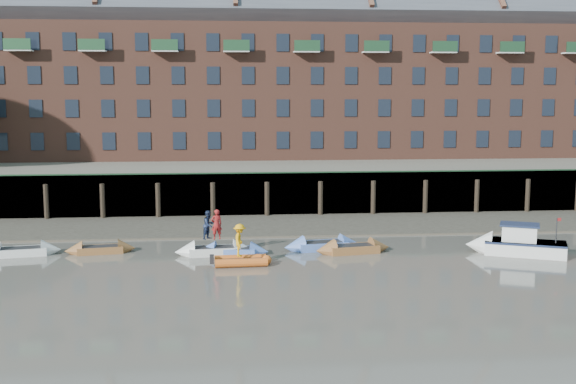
{
  "coord_description": "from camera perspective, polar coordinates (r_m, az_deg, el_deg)",
  "views": [
    {
      "loc": [
        -1.06,
        -31.07,
        9.25
      ],
      "look_at": [
        2.71,
        12.0,
        3.2
      ],
      "focal_mm": 45.0,
      "sensor_mm": 36.0,
      "label": 1
    }
  ],
  "objects": [
    {
      "name": "river_wall",
      "position": [
        54.01,
        -3.83,
        -0.2
      ],
      "size": [
        110.0,
        1.23,
        3.3
      ],
      "color": "#2D2A26",
      "rests_on": "ground"
    },
    {
      "name": "rowboat_3",
      "position": [
        41.49,
        -5.85,
        -4.63
      ],
      "size": [
        4.58,
        1.7,
        1.3
      ],
      "rotation": [
        0.0,
        0.0,
        0.09
      ],
      "color": "silver",
      "rests_on": "ground"
    },
    {
      "name": "apartment_terrace",
      "position": [
        68.17,
        -4.18,
        10.95
      ],
      "size": [
        80.6,
        15.56,
        20.98
      ],
      "color": "brown",
      "rests_on": "bank_terrace"
    },
    {
      "name": "ground",
      "position": [
        32.44,
        -2.95,
        -8.61
      ],
      "size": [
        220.0,
        220.0,
        0.0
      ],
      "primitive_type": "plane",
      "color": "#5C5850",
      "rests_on": "ground"
    },
    {
      "name": "rowboat_6",
      "position": [
        41.92,
        5.15,
        -4.49
      ],
      "size": [
        4.63,
        2.03,
        1.3
      ],
      "rotation": [
        0.0,
        0.0,
        0.17
      ],
      "color": "brown",
      "rests_on": "ground"
    },
    {
      "name": "person_rower_b",
      "position": [
        41.35,
        -6.28,
        -2.6
      ],
      "size": [
        0.99,
        1.02,
        1.66
      ],
      "primitive_type": "imported",
      "rotation": [
        0.0,
        0.0,
        0.92
      ],
      "color": "#19233F",
      "rests_on": "rowboat_3"
    },
    {
      "name": "rowboat_1",
      "position": [
        43.81,
        -20.32,
        -4.43
      ],
      "size": [
        4.51,
        2.01,
        1.26
      ],
      "rotation": [
        0.0,
        0.0,
        0.18
      ],
      "color": "silver",
      "rests_on": "ground"
    },
    {
      "name": "rowboat_2",
      "position": [
        43.08,
        -14.61,
        -4.42
      ],
      "size": [
        4.11,
        1.75,
        1.15
      ],
      "rotation": [
        0.0,
        0.0,
        0.15
      ],
      "color": "brown",
      "rests_on": "ground"
    },
    {
      "name": "person_rower_a",
      "position": [
        41.25,
        -5.66,
        -2.56
      ],
      "size": [
        0.72,
        0.56,
        1.73
      ],
      "primitive_type": "imported",
      "rotation": [
        0.0,
        0.0,
        3.4
      ],
      "color": "maroon",
      "rests_on": "rowboat_3"
    },
    {
      "name": "mud_band",
      "position": [
        46.61,
        -3.6,
        -3.5
      ],
      "size": [
        110.0,
        1.6,
        0.1
      ],
      "primitive_type": "cube",
      "color": "#4C4336",
      "rests_on": "ground"
    },
    {
      "name": "rib_tender",
      "position": [
        38.96,
        -3.56,
        -5.44
      ],
      "size": [
        3.09,
        1.57,
        0.53
      ],
      "rotation": [
        0.0,
        0.0,
        0.05
      ],
      "color": "#CA5A1C",
      "rests_on": "ground"
    },
    {
      "name": "person_rib_crew",
      "position": [
        38.6,
        -3.83,
        -3.82
      ],
      "size": [
        0.77,
        1.2,
        1.76
      ],
      "primitive_type": "imported",
      "rotation": [
        0.0,
        0.0,
        1.47
      ],
      "color": "orange",
      "rests_on": "rib_tender"
    },
    {
      "name": "foreshore",
      "position": [
        49.95,
        -3.7,
        -2.72
      ],
      "size": [
        110.0,
        8.0,
        0.5
      ],
      "primitive_type": "cube",
      "color": "#3D382F",
      "rests_on": "ground"
    },
    {
      "name": "rowboat_5",
      "position": [
        42.64,
        2.73,
        -4.25
      ],
      "size": [
        4.77,
        2.08,
        1.34
      ],
      "rotation": [
        0.0,
        0.0,
        0.17
      ],
      "color": "#5073C1",
      "rests_on": "ground"
    },
    {
      "name": "bank_terrace",
      "position": [
        67.52,
        -4.07,
        1.44
      ],
      "size": [
        110.0,
        28.0,
        3.2
      ],
      "primitive_type": "cube",
      "color": "#5E594D",
      "rests_on": "ground"
    },
    {
      "name": "rowboat_4",
      "position": [
        41.39,
        -4.36,
        -4.67
      ],
      "size": [
        4.18,
        1.78,
        1.18
      ],
      "rotation": [
        0.0,
        0.0,
        -0.15
      ],
      "color": "#5073C1",
      "rests_on": "ground"
    },
    {
      "name": "motor_launch",
      "position": [
        43.28,
        17.05,
        -3.94
      ],
      "size": [
        5.78,
        3.85,
        2.28
      ],
      "rotation": [
        0.0,
        0.0,
        2.73
      ],
      "color": "silver",
      "rests_on": "ground"
    }
  ]
}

